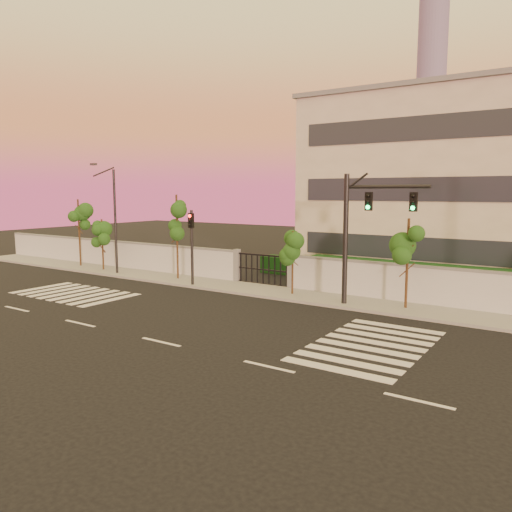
{
  "coord_description": "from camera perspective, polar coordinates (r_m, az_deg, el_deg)",
  "views": [
    {
      "loc": [
        13.63,
        -13.7,
        5.88
      ],
      "look_at": [
        0.48,
        6.0,
        2.8
      ],
      "focal_mm": 35.0,
      "sensor_mm": 36.0,
      "label": 1
    }
  ],
  "objects": [
    {
      "name": "ground",
      "position": [
        20.2,
        -10.79,
        -9.65
      ],
      "size": [
        120.0,
        120.0,
        0.0
      ],
      "primitive_type": "plane",
      "color": "black",
      "rests_on": "ground"
    },
    {
      "name": "sidewalk",
      "position": [
        28.38,
        4.26,
        -4.42
      ],
      "size": [
        60.0,
        3.0,
        0.15
      ],
      "primitive_type": "cube",
      "color": "gray",
      "rests_on": "ground"
    },
    {
      "name": "perimeter_wall",
      "position": [
        29.44,
        5.89,
        -2.04
      ],
      "size": [
        60.0,
        0.36,
        2.2
      ],
      "color": "#BABDC2",
      "rests_on": "ground"
    },
    {
      "name": "hedge_row",
      "position": [
        31.46,
        9.93,
        -1.96
      ],
      "size": [
        41.0,
        4.25,
        1.8
      ],
      "color": "black",
      "rests_on": "ground"
    },
    {
      "name": "institutional_building",
      "position": [
        35.99,
        26.55,
        7.07
      ],
      "size": [
        24.4,
        12.4,
        12.25
      ],
      "color": "#BCB39F",
      "rests_on": "ground"
    },
    {
      "name": "distant_skyscraper",
      "position": [
        309.18,
        19.33,
        17.45
      ],
      "size": [
        16.0,
        16.0,
        118.0
      ],
      "color": "slate",
      "rests_on": "ground"
    },
    {
      "name": "road_markings",
      "position": [
        23.89,
        -7.16,
        -6.88
      ],
      "size": [
        57.0,
        7.62,
        0.02
      ],
      "color": "silver",
      "rests_on": "ground"
    },
    {
      "name": "street_tree_a",
      "position": [
        40.81,
        -19.58,
        4.18
      ],
      "size": [
        1.58,
        1.26,
        5.28
      ],
      "color": "#382314",
      "rests_on": "ground"
    },
    {
      "name": "street_tree_b",
      "position": [
        38.24,
        -17.14,
        2.53
      ],
      "size": [
        1.48,
        1.18,
        3.86
      ],
      "color": "#382314",
      "rests_on": "ground"
    },
    {
      "name": "street_tree_c",
      "position": [
        33.03,
        -9.0,
        4.35
      ],
      "size": [
        1.58,
        1.25,
        5.67
      ],
      "color": "#382314",
      "rests_on": "ground"
    },
    {
      "name": "street_tree_d",
      "position": [
        27.88,
        4.27,
        0.87
      ],
      "size": [
        1.36,
        1.08,
        3.68
      ],
      "color": "#382314",
      "rests_on": "ground"
    },
    {
      "name": "street_tree_e",
      "position": [
        25.46,
        17.04,
        1.43
      ],
      "size": [
        1.6,
        1.28,
        4.58
      ],
      "color": "#382314",
      "rests_on": "ground"
    },
    {
      "name": "traffic_signal_main",
      "position": [
        25.33,
        11.98,
        3.6
      ],
      "size": [
        4.27,
        0.43,
        6.75
      ],
      "rotation": [
        0.0,
        0.0,
        -0.04
      ],
      "color": "black",
      "rests_on": "ground"
    },
    {
      "name": "traffic_signal_secondary",
      "position": [
        30.8,
        -7.37,
        2.0
      ],
      "size": [
        0.37,
        0.35,
        4.75
      ],
      "rotation": [
        0.0,
        0.0,
        0.21
      ],
      "color": "black",
      "rests_on": "ground"
    },
    {
      "name": "streetlight_west",
      "position": [
        36.16,
        -15.99,
        4.42
      ],
      "size": [
        0.46,
        1.86,
        7.73
      ],
      "color": "black",
      "rests_on": "ground"
    }
  ]
}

